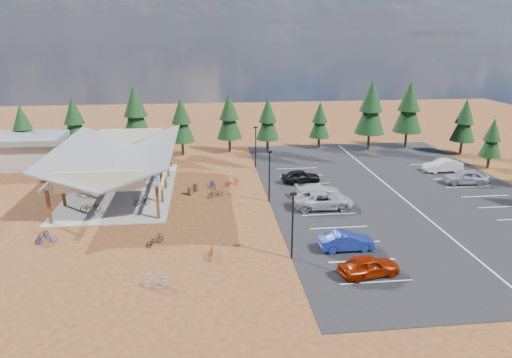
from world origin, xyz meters
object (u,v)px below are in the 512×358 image
Objects in this scene: bike_11 at (211,252)px; bike_14 at (213,184)px; outbuilding at (19,150)px; bike_8 at (42,235)px; bike_4 at (141,201)px; bike_1 at (83,192)px; lamp_post_2 at (256,144)px; bike_7 at (153,168)px; bike_15 at (232,182)px; car_4 at (301,176)px; car_9 at (443,165)px; bike_3 at (109,172)px; car_2 at (323,200)px; bike_pavilion at (118,155)px; bike_2 at (117,179)px; bike_16 at (215,193)px; trash_bin_1 at (196,187)px; car_8 at (465,177)px; lamp_post_0 at (293,221)px; lamp_post_1 at (269,173)px; car_1 at (346,241)px; bike_5 at (140,197)px; bike_13 at (156,280)px; bike_6 at (157,176)px; bike_12 at (155,240)px; bike_0 at (90,207)px; car_0 at (369,266)px; bike_10 at (46,239)px; trash_bin_0 at (191,191)px; car_3 at (318,190)px.

bike_11 is 0.85× the size of bike_14.
outbuilding reaches higher than bike_8.
bike_1 is at bearing 49.23° from bike_4.
lamp_post_2 reaches higher than bike_7.
bike_15 reaches higher than bike_4.
car_9 is (17.70, 2.30, 0.03)m from car_4.
bike_3 is at bearing 12.40° from bike_4.
car_2 is at bearing -71.51° from lamp_post_2.
bike_8 is at bearing -109.67° from bike_pavilion.
bike_16 is (10.66, -5.65, -0.07)m from bike_2.
bike_2 is (2.56, 4.09, -0.09)m from bike_1.
car_8 reaches higher than trash_bin_1.
lamp_post_0 is 1.00× the size of lamp_post_1.
bike_8 is at bearing 78.60° from car_1.
bike_pavilion reaches higher than trash_bin_1.
car_4 is 0.93× the size of car_9.
car_2 is (17.42, -3.46, 0.29)m from bike_5.
car_2 is (14.30, 12.60, 0.29)m from bike_13.
lamp_post_0 is 3.07× the size of bike_16.
bike_6 reaches higher than bike_3.
bike_8 is 19.85m from bike_15.
outbuilding is 22.18m from bike_5.
bike_11 is 0.87× the size of bike_12.
bike_0 is 1.23× the size of bike_5.
bike_16 is at bearing -140.06° from bike_3.
outbuilding is 6.17× the size of bike_8.
car_0 is at bearing 175.28° from car_4.
bike_16 is (4.27, 16.70, -0.10)m from bike_13.
car_9 reaches higher than car_4.
car_1 is at bearing 174.36° from car_4.
bike_pavilion is 13.18× the size of bike_5.
bike_11 is 33.77m from car_9.
car_2 is (23.54, 5.05, 0.40)m from bike_10.
bike_3 is at bearing -4.70° from bike_1.
car_8 reaches higher than bike_0.
bike_7 is 21.97m from car_2.
lamp_post_1 is 13.64m from bike_12.
trash_bin_0 is at bearing -87.75° from bike_1.
bike_3 is 33.69m from car_0.
car_2 is 1.26× the size of car_9.
bike_16 is 10.38m from car_3.
outbuilding reaches higher than bike_11.
trash_bin_0 is at bearing -157.67° from bike_14.
bike_1 is at bearing 78.91° from car_3.
bike_3 is 20.39m from bike_12.
car_1 is 0.74× the size of car_2.
bike_12 is (2.16, -20.03, -0.08)m from bike_7.
bike_10 is at bearing 155.76° from bike_0.
car_4 is 18.00m from car_8.
car_1 is at bearing 178.63° from bike_15.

